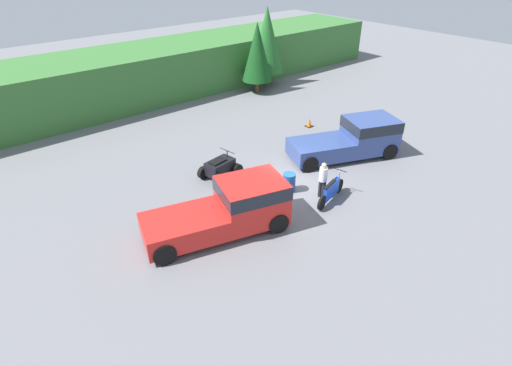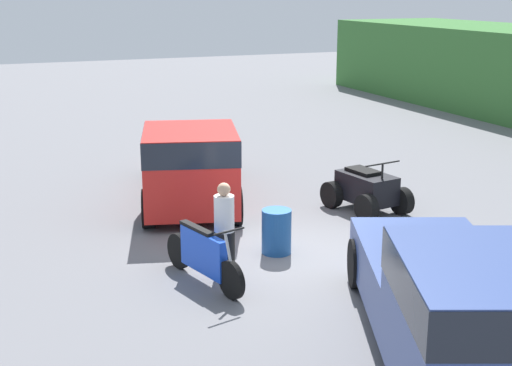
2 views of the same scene
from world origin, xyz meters
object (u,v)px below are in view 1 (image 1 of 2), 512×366
dirt_bike (331,191)px  steel_barrel (289,182)px  pickup_truck_second (354,137)px  traffic_cone (309,123)px  pickup_truck_red (231,207)px  rider_person (323,179)px  quad_atv (220,168)px

dirt_bike → steel_barrel: size_ratio=2.62×
pickup_truck_second → traffic_cone: (1.02, 4.19, -0.79)m
pickup_truck_red → rider_person: bearing=6.3°
dirt_bike → traffic_cone: size_ratio=4.20×
rider_person → quad_atv: bearing=121.8°
dirt_bike → rider_person: rider_person is taller
dirt_bike → traffic_cone: 8.28m
pickup_truck_second → traffic_cone: pickup_truck_second is taller
steel_barrel → rider_person: bearing=-61.3°
traffic_cone → steel_barrel: (-6.14, -4.58, 0.19)m
rider_person → steel_barrel: bearing=121.4°
pickup_truck_second → rider_person: 4.72m
traffic_cone → steel_barrel: bearing=-143.3°
pickup_truck_red → traffic_cone: pickup_truck_red is taller
pickup_truck_red → quad_atv: size_ratio=2.88×
quad_atv → dirt_bike: bearing=-71.4°
quad_atv → traffic_cone: size_ratio=3.77×
quad_atv → pickup_truck_red: bearing=-128.6°
steel_barrel → dirt_bike: bearing=-64.4°
pickup_truck_red → rider_person: 4.55m
rider_person → traffic_cone: (5.41, 5.92, -0.70)m
pickup_truck_second → quad_atv: size_ratio=2.92×
pickup_truck_red → steel_barrel: size_ratio=6.79×
rider_person → traffic_cone: size_ratio=3.19×
pickup_truck_red → dirt_bike: bearing=1.4°
pickup_truck_second → pickup_truck_red: bearing=-151.4°
pickup_truck_red → rider_person: size_ratio=3.41×
pickup_truck_red → quad_atv: (2.04, 3.63, -0.55)m
dirt_bike → quad_atv: (-2.56, 4.83, -0.00)m
quad_atv → rider_person: bearing=-70.2°
pickup_truck_second → quad_atv: 7.35m
quad_atv → traffic_cone: quad_atv is taller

